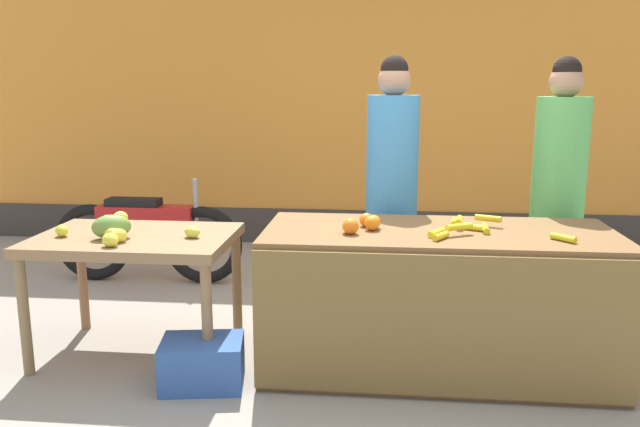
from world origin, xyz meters
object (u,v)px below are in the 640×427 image
vendor_woman_green_shirt (558,196)px  parked_motorcycle (147,235)px  vendor_woman_blue_shirt (392,193)px  produce_sack (293,280)px  produce_crate (202,363)px

vendor_woman_green_shirt → parked_motorcycle: (-3.08, 0.71, -0.51)m
vendor_woman_green_shirt → parked_motorcycle: bearing=166.9°
vendor_woman_blue_shirt → produce_sack: size_ratio=3.86×
vendor_woman_green_shirt → produce_sack: (-1.77, 0.13, -0.67)m
vendor_woman_green_shirt → parked_motorcycle: 3.20m
parked_motorcycle → produce_sack: parked_motorcycle is taller
vendor_woman_blue_shirt → produce_crate: 1.65m
produce_crate → produce_sack: size_ratio=0.94×
vendor_woman_blue_shirt → parked_motorcycle: (-2.00, 0.75, -0.51)m
vendor_woman_blue_shirt → produce_crate: vendor_woman_blue_shirt is taller
parked_motorcycle → produce_crate: bearing=-61.3°
vendor_woman_blue_shirt → produce_sack: 0.98m
produce_sack → parked_motorcycle: bearing=156.0°
vendor_woman_blue_shirt → produce_sack: bearing=166.2°
vendor_woman_blue_shirt → produce_crate: (-1.02, -1.04, -0.78)m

